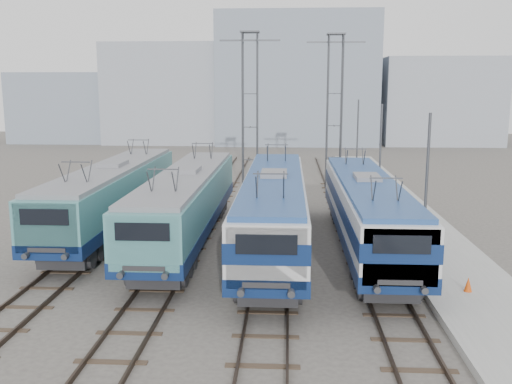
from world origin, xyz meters
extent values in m
plane|color=#514C47|center=(0.00, 0.00, 0.00)|extent=(160.00, 160.00, 0.00)
cube|color=#9E9E99|center=(10.20, 8.00, 0.15)|extent=(4.00, 70.00, 0.30)
cube|color=#0D204E|center=(-6.75, 9.37, 1.40)|extent=(2.89, 18.27, 0.61)
cube|color=teal|center=(-6.75, 9.37, 2.62)|extent=(2.84, 18.27, 1.83)
cube|color=teal|center=(-6.75, 0.59, 2.43)|extent=(2.61, 0.71, 2.07)
cube|color=slate|center=(-6.75, 9.37, 3.63)|extent=(2.61, 17.54, 0.20)
cube|color=#262628|center=(-6.75, 3.28, 0.64)|extent=(2.13, 3.65, 0.69)
cube|color=#262628|center=(-6.75, 15.46, 0.64)|extent=(2.13, 3.65, 0.69)
cube|color=#0D204E|center=(-2.25, 7.27, 1.40)|extent=(2.89, 18.29, 0.61)
cube|color=teal|center=(-2.25, 7.27, 2.62)|extent=(2.84, 18.29, 1.83)
cube|color=teal|center=(-2.25, -1.52, 2.44)|extent=(2.62, 0.71, 2.07)
cube|color=slate|center=(-2.25, 7.27, 3.63)|extent=(2.62, 17.56, 0.20)
cube|color=#262628|center=(-2.25, 1.18, 0.64)|extent=(2.13, 3.66, 0.69)
cube|color=#262628|center=(-2.25, 13.37, 0.64)|extent=(2.13, 3.66, 0.69)
cube|color=#0D204E|center=(2.25, 5.86, 1.42)|extent=(2.94, 18.60, 0.62)
cube|color=silver|center=(2.25, 5.86, 2.66)|extent=(2.89, 18.60, 1.86)
cube|color=#0D204E|center=(2.25, 5.86, 2.61)|extent=(2.93, 18.62, 0.72)
cube|color=silver|center=(2.25, -3.08, 2.47)|extent=(2.66, 0.72, 2.11)
cube|color=navy|center=(2.25, 5.86, 3.69)|extent=(2.66, 17.86, 0.21)
cube|color=#262628|center=(2.25, -0.34, 0.65)|extent=(2.17, 3.72, 0.70)
cube|color=#262628|center=(2.25, 12.06, 0.65)|extent=(2.17, 3.72, 0.70)
cube|color=#0D204E|center=(6.75, 6.13, 1.36)|extent=(2.81, 17.73, 0.59)
cube|color=silver|center=(6.75, 6.13, 2.54)|extent=(2.76, 17.73, 1.77)
cube|color=#0D204E|center=(6.75, 6.13, 2.50)|extent=(2.80, 17.75, 0.69)
cube|color=silver|center=(6.75, -2.39, 2.37)|extent=(2.54, 0.69, 2.01)
cube|color=navy|center=(6.75, 6.13, 3.53)|extent=(2.54, 17.02, 0.20)
cube|color=#262628|center=(6.75, 0.22, 0.62)|extent=(2.07, 3.55, 0.67)
cube|color=#262628|center=(6.75, 12.04, 0.62)|extent=(2.07, 3.55, 0.67)
cylinder|color=#3F4247|center=(-0.55, 21.45, 6.00)|extent=(0.10, 0.10, 12.00)
cylinder|color=#3F4247|center=(0.55, 21.45, 6.00)|extent=(0.10, 0.10, 12.00)
cylinder|color=#3F4247|center=(-0.55, 22.55, 6.00)|extent=(0.10, 0.10, 12.00)
cylinder|color=#3F4247|center=(0.55, 22.55, 6.00)|extent=(0.10, 0.10, 12.00)
cube|color=#3F4247|center=(0.00, 22.00, 11.40)|extent=(4.50, 0.12, 0.12)
cylinder|color=#3F4247|center=(5.95, 23.45, 6.00)|extent=(0.10, 0.10, 12.00)
cylinder|color=#3F4247|center=(7.05, 23.45, 6.00)|extent=(0.10, 0.10, 12.00)
cylinder|color=#3F4247|center=(5.95, 24.55, 6.00)|extent=(0.10, 0.10, 12.00)
cylinder|color=#3F4247|center=(7.05, 24.55, 6.00)|extent=(0.10, 0.10, 12.00)
cube|color=#3F4247|center=(6.50, 24.00, 11.40)|extent=(4.50, 0.12, 0.12)
cylinder|color=#3F4247|center=(8.60, 2.00, 3.50)|extent=(0.12, 0.12, 7.00)
cylinder|color=#3F4247|center=(8.60, 14.00, 3.50)|extent=(0.12, 0.12, 7.00)
cylinder|color=#3F4247|center=(8.60, 26.00, 3.50)|extent=(0.12, 0.12, 7.00)
cone|color=#D3490E|center=(9.86, -0.14, 0.58)|extent=(0.31, 0.31, 0.56)
cube|color=#949BA6|center=(-14.00, 62.00, 7.00)|extent=(18.00, 12.00, 14.00)
cube|color=gray|center=(4.00, 62.00, 9.00)|extent=(22.00, 14.00, 18.00)
cube|color=#949BA6|center=(24.00, 62.00, 6.00)|extent=(16.00, 12.00, 12.00)
cube|color=gray|center=(-30.00, 62.00, 5.00)|extent=(14.00, 10.00, 10.00)
camera|label=1|loc=(2.94, -21.36, 8.02)|focal=40.00mm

